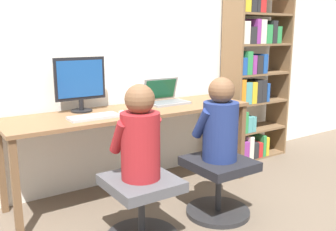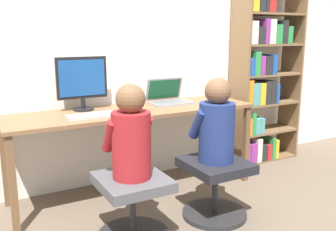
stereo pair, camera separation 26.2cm
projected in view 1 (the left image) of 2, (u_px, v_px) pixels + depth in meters
The scene contains 12 objects.
ground_plane at pixel (153, 205), 3.13m from camera, with size 14.00×14.00×0.00m, color brown.
wall_back at pixel (113, 45), 3.40m from camera, with size 10.00×0.05×2.60m.
desk at pixel (133, 118), 3.23m from camera, with size 2.17×0.61×0.76m.
desktop_monitor at pixel (80, 83), 3.09m from camera, with size 0.43×0.18×0.45m.
laptop at pixel (166, 98), 3.51m from camera, with size 0.37×0.29×0.23m.
keyboard at pixel (94, 117), 2.89m from camera, with size 0.39×0.15×0.03m.
computer_mouse_by_keyboard at pixel (123, 113), 3.02m from camera, with size 0.07×0.11×0.03m.
office_chair_left at pixel (141, 204), 2.55m from camera, with size 0.51×0.51×0.46m.
office_chair_right at pixel (219, 182), 2.93m from camera, with size 0.51×0.51×0.46m.
person_at_monitor at pixel (140, 137), 2.45m from camera, with size 0.32×0.29×0.64m.
person_at_laptop at pixel (220, 123), 2.83m from camera, with size 0.33×0.30×0.64m.
bookshelf at pixel (252, 76), 4.13m from camera, with size 0.79×0.31×1.94m.
Camera 1 is at (-1.51, -2.48, 1.40)m, focal length 40.00 mm.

